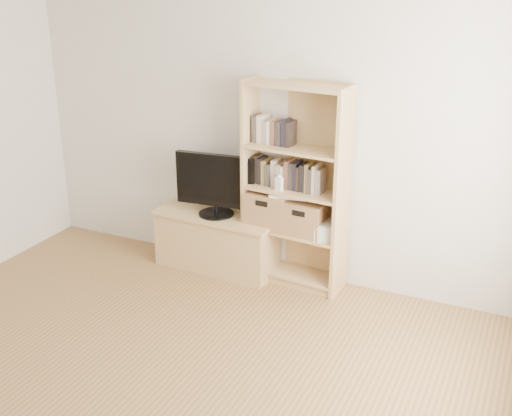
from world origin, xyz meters
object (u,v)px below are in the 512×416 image
Objects in this scene: tv_stand at (217,243)px; laptop at (290,194)px; basket_right at (305,217)px; bookshelf at (295,187)px; baby_monitor at (279,184)px; basket_left at (270,208)px; television at (216,184)px.

tv_stand is 3.43× the size of laptop.
laptop reaches higher than basket_right.
tv_stand is 0.94m from bookshelf.
baby_monitor reaches higher than basket_left.
television is 0.67m from laptop.
tv_stand is 0.87m from laptop.
baby_monitor is 0.31m from basket_left.
basket_left is 0.25m from laptop.
basket_right is (0.33, -0.03, -0.01)m from basket_left.
laptop is at bearing -179.81° from basket_right.
bookshelf reaches higher than tv_stand.
baby_monitor is at bearing -135.00° from bookshelf.
bookshelf is at bearing -1.69° from television.
baby_monitor is 0.37× the size of laptop.
basket_right is at bearing 32.92° from baby_monitor.
laptop is (-0.04, -0.01, -0.06)m from bookshelf.
tv_stand is at bearing -174.56° from basket_right.
television is (-0.71, -0.05, -0.07)m from bookshelf.
baby_monitor is at bearing -157.47° from basket_right.
baby_monitor is 0.31× the size of basket_left.
television is 0.62m from baby_monitor.
bookshelf is 0.72m from television.
laptop is at bearing -2.03° from television.
tv_stand is 0.89m from baby_monitor.
tv_stand is at bearing -171.30° from bookshelf.
basket_right is 0.23m from laptop.
basket_left is 1.20× the size of laptop.
bookshelf is 15.03× the size of baby_monitor.
bookshelf is 5.53× the size of laptop.
basket_right is 1.09× the size of laptop.
television is (0.00, 0.00, 0.55)m from tv_stand.
laptop is (0.19, -0.02, 0.17)m from basket_left.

